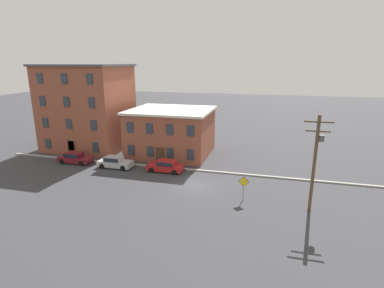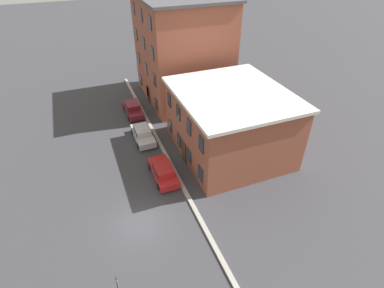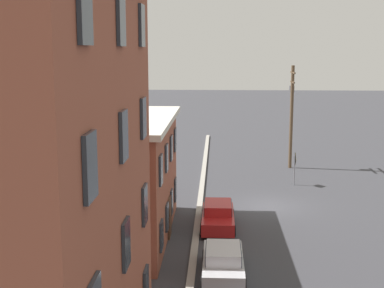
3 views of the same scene
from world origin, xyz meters
name	(u,v)px [view 3 (image 3 of 3)]	position (x,y,z in m)	size (l,w,h in m)	color
ground_plane	(269,206)	(0.00, 0.00, 0.00)	(200.00, 200.00, 0.00)	#38383D
kerb_strip	(200,204)	(0.00, 4.50, 0.08)	(56.00, 0.36, 0.16)	#9E998E
apartment_midblock	(80,177)	(-6.14, 10.79, 3.28)	(11.51, 10.09, 6.54)	brown
car_silver	(223,261)	(-11.21, 3.08, 0.75)	(4.40, 1.92, 1.43)	#B7B7BC
car_red	(218,215)	(-4.45, 3.31, 0.75)	(4.40, 1.92, 1.43)	#B21E1E
caution_sign	(295,163)	(5.51, -2.43, 1.68)	(1.05, 0.08, 2.52)	slate
utility_pole	(292,111)	(11.57, -2.89, 4.93)	(2.40, 0.44, 8.76)	brown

